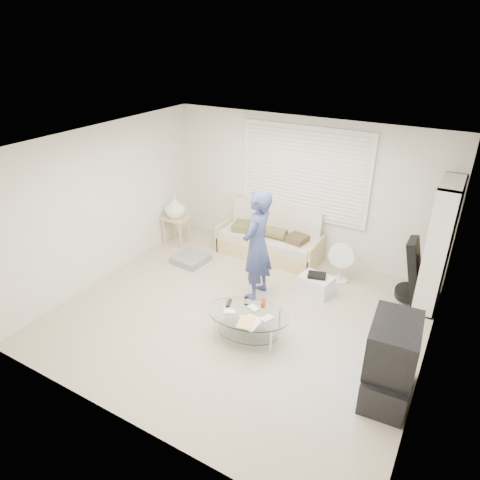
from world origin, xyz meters
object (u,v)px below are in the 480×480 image
Objects in this scene: tv_unit at (390,361)px; coffee_table at (248,318)px; futon_sofa at (270,240)px; bookshelf at (438,246)px.

coffee_table is at bearing 178.20° from tv_unit.
tv_unit is at bearing -41.53° from futon_sofa.
coffee_table is at bearing -70.73° from futon_sofa.
coffee_table is (-1.96, -2.09, -0.64)m from bookshelf.
bookshelf is 1.98× the size of tv_unit.
futon_sofa is 0.96× the size of bookshelf.
tv_unit is (-0.13, -2.15, -0.50)m from bookshelf.
bookshelf reaches higher than coffee_table.
bookshelf is at bearing -3.82° from futon_sofa.
futon_sofa is at bearing 138.47° from tv_unit.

